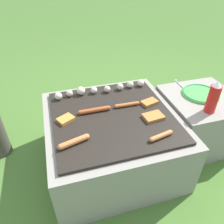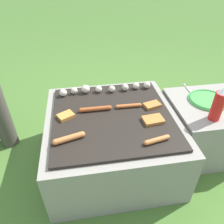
# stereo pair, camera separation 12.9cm
# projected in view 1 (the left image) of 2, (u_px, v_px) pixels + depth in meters

# --- Properties ---
(ground_plane) EXTENTS (14.00, 14.00, 0.00)m
(ground_plane) POSITION_uv_depth(u_px,v_px,m) (112.00, 159.00, 1.54)
(ground_plane) COLOR #47702D
(grill) EXTENTS (0.80, 0.80, 0.39)m
(grill) POSITION_uv_depth(u_px,v_px,m) (112.00, 139.00, 1.42)
(grill) COLOR gray
(grill) RESTS_ON ground_plane
(side_ledge) EXTENTS (0.47, 0.48, 0.39)m
(side_ledge) POSITION_uv_depth(u_px,v_px,m) (197.00, 120.00, 1.58)
(side_ledge) COLOR gray
(side_ledge) RESTS_ON ground_plane
(sausage_front_center) EXTENTS (0.20, 0.03, 0.03)m
(sausage_front_center) POSITION_uv_depth(u_px,v_px,m) (94.00, 110.00, 1.32)
(sausage_front_center) COLOR #A34C23
(sausage_front_center) RESTS_ON grill
(sausage_front_left) EXTENTS (0.17, 0.07, 0.03)m
(sausage_front_left) POSITION_uv_depth(u_px,v_px,m) (74.00, 142.00, 1.10)
(sausage_front_left) COLOR #C6753D
(sausage_front_left) RESTS_ON grill
(sausage_back_left) EXTENTS (0.17, 0.03, 0.02)m
(sausage_back_left) POSITION_uv_depth(u_px,v_px,m) (127.00, 105.00, 1.37)
(sausage_back_left) COLOR #B7602D
(sausage_back_left) RESTS_ON grill
(sausage_mid_left) EXTENTS (0.15, 0.05, 0.03)m
(sausage_mid_left) POSITION_uv_depth(u_px,v_px,m) (161.00, 136.00, 1.14)
(sausage_mid_left) COLOR #C6753D
(sausage_mid_left) RESTS_ON grill
(bread_slice_left) EXTENTS (0.11, 0.10, 0.02)m
(bread_slice_left) POSITION_uv_depth(u_px,v_px,m) (66.00, 119.00, 1.25)
(bread_slice_left) COLOR #D18438
(bread_slice_left) RESTS_ON grill
(bread_slice_right) EXTENTS (0.12, 0.09, 0.02)m
(bread_slice_right) POSITION_uv_depth(u_px,v_px,m) (153.00, 117.00, 1.27)
(bread_slice_right) COLOR #B27033
(bread_slice_right) RESTS_ON grill
(bread_slice_center) EXTENTS (0.12, 0.09, 0.02)m
(bread_slice_center) POSITION_uv_depth(u_px,v_px,m) (149.00, 102.00, 1.39)
(bread_slice_center) COLOR #B27033
(bread_slice_center) RESTS_ON grill
(mushroom_row) EXTENTS (0.63, 0.07, 0.06)m
(mushroom_row) POSITION_uv_depth(u_px,v_px,m) (99.00, 89.00, 1.50)
(mushroom_row) COLOR silver
(mushroom_row) RESTS_ON grill
(plate_colorful) EXTENTS (0.25, 0.25, 0.02)m
(plate_colorful) POSITION_uv_depth(u_px,v_px,m) (201.00, 93.00, 1.48)
(plate_colorful) COLOR #4CB24C
(plate_colorful) RESTS_ON side_ledge
(condiment_bottle) EXTENTS (0.06, 0.06, 0.21)m
(condiment_bottle) POSITION_uv_depth(u_px,v_px,m) (213.00, 98.00, 1.28)
(condiment_bottle) COLOR red
(condiment_bottle) RESTS_ON side_ledge
(fork_utensil) EXTENTS (0.02, 0.19, 0.01)m
(fork_utensil) POSITION_uv_depth(u_px,v_px,m) (181.00, 85.00, 1.58)
(fork_utensil) COLOR silver
(fork_utensil) RESTS_ON side_ledge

